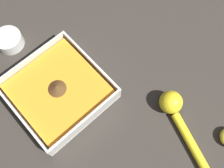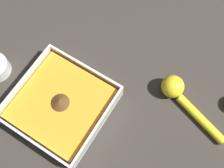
{
  "view_description": "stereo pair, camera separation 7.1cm",
  "coord_description": "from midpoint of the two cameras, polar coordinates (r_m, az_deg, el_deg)",
  "views": [
    {
      "loc": [
        -0.28,
        0.07,
        0.69
      ],
      "look_at": [
        -0.09,
        -0.11,
        0.03
      ],
      "focal_mm": 42.0,
      "sensor_mm": 36.0,
      "label": 1
    },
    {
      "loc": [
        -0.23,
        0.11,
        0.69
      ],
      "look_at": [
        -0.09,
        -0.11,
        0.03
      ],
      "focal_mm": 42.0,
      "sensor_mm": 36.0,
      "label": 2
    }
  ],
  "objects": [
    {
      "name": "ground_plane",
      "position": [
        0.74,
        -13.08,
        -4.15
      ],
      "size": [
        4.0,
        4.0,
        0.0
      ],
      "primitive_type": "plane",
      "color": "#332D28"
    },
    {
      "name": "square_dish",
      "position": [
        0.72,
        -13.73,
        -4.79
      ],
      "size": [
        0.24,
        0.24,
        0.06
      ],
      "color": "silver",
      "rests_on": "ground_plane"
    },
    {
      "name": "lemon_squeezer",
      "position": [
        0.72,
        11.86,
        -2.71
      ],
      "size": [
        0.22,
        0.1,
        0.06
      ],
      "rotation": [
        0.0,
        0.0,
        5.97
      ],
      "color": "yellow",
      "rests_on": "ground_plane"
    }
  ]
}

